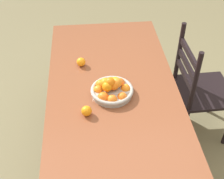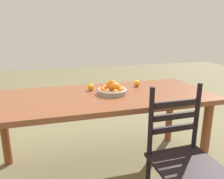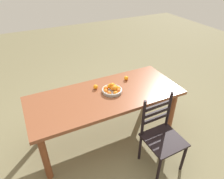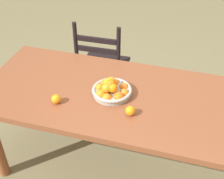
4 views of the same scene
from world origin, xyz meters
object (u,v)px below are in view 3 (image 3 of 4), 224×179
chair_near_window (161,136)px  orange_loose_1 (96,87)px  orange_loose_0 (126,78)px  dining_table (106,100)px  fruit_bowl (112,89)px

chair_near_window → orange_loose_1: 1.08m
chair_near_window → orange_loose_0: (-0.02, -0.93, 0.33)m
dining_table → chair_near_window: size_ratio=2.12×
fruit_bowl → orange_loose_1: fruit_bowl is taller
orange_loose_1 → dining_table: bearing=110.5°
dining_table → orange_loose_1: orange_loose_1 is taller
fruit_bowl → orange_loose_0: 0.38m
orange_loose_0 → orange_loose_1: (0.50, 0.02, 0.00)m
dining_table → orange_loose_1: bearing=-69.5°
fruit_bowl → orange_loose_0: fruit_bowl is taller
orange_loose_0 → dining_table: bearing=25.2°
dining_table → fruit_bowl: fruit_bowl is taller
chair_near_window → orange_loose_1: bearing=116.7°
dining_table → orange_loose_0: size_ratio=32.35×
chair_near_window → dining_table: bearing=118.4°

